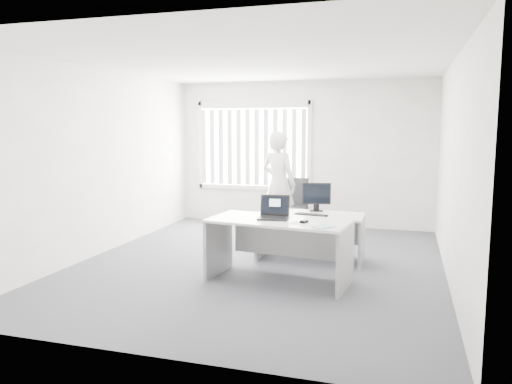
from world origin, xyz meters
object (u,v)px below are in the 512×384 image
(person, at_px, (279,184))
(laptop, at_px, (273,208))
(desk_far, at_px, (310,227))
(office_chair, at_px, (295,215))
(monitor, at_px, (316,197))
(desk_near, at_px, (279,237))

(person, relative_size, laptop, 5.01)
(desk_far, bearing_deg, office_chair, 108.97)
(office_chair, xyz_separation_m, monitor, (0.67, -1.63, 0.59))
(desk_far, distance_m, person, 1.73)
(desk_near, relative_size, laptop, 4.91)
(office_chair, xyz_separation_m, person, (-0.21, -0.42, 0.62))
(desk_far, distance_m, laptop, 1.21)
(laptop, bearing_deg, office_chair, 90.29)
(person, distance_m, laptop, 2.61)
(office_chair, height_order, monitor, monitor)
(desk_far, height_order, office_chair, office_chair)
(office_chair, relative_size, laptop, 2.68)
(laptop, relative_size, monitor, 0.88)
(person, xyz_separation_m, laptop, (0.58, -2.55, 0.01))
(desk_near, xyz_separation_m, person, (-0.65, 2.55, 0.36))
(desk_near, height_order, office_chair, office_chair)
(desk_near, distance_m, laptop, 0.37)
(person, bearing_deg, monitor, 147.49)
(desk_far, xyz_separation_m, office_chair, (-0.63, 1.87, -0.19))
(laptop, xyz_separation_m, monitor, (0.31, 1.34, -0.04))
(desk_far, relative_size, monitor, 3.58)
(desk_near, distance_m, monitor, 1.40)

